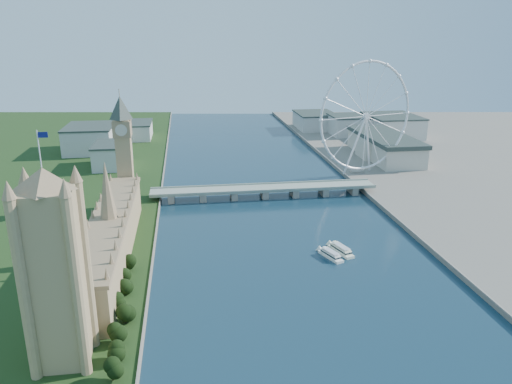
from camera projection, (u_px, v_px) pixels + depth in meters
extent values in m
cube|color=tan|center=(57.00, 280.00, 227.14)|extent=(22.00, 22.00, 86.00)
pyramid|color=#937A59|center=(42.00, 168.00, 211.08)|extent=(28.16, 28.16, 10.00)
cylinder|color=silver|center=(39.00, 149.00, 208.65)|extent=(0.50, 0.50, 16.00)
cube|color=navy|center=(43.00, 135.00, 207.13)|extent=(4.00, 0.16, 2.40)
cube|color=tan|center=(111.00, 240.00, 345.36)|extent=(24.00, 200.00, 28.00)
cone|color=#937A59|center=(107.00, 190.00, 334.45)|extent=(12.00, 12.00, 40.00)
cube|color=tan|center=(125.00, 165.00, 439.36)|extent=(13.00, 13.00, 80.00)
cube|color=#937A59|center=(122.00, 129.00, 429.66)|extent=(15.00, 15.00, 14.00)
pyramid|color=#2D3833|center=(119.00, 96.00, 421.18)|extent=(20.02, 20.02, 20.00)
cube|color=gray|center=(264.00, 189.00, 487.87)|extent=(220.00, 22.00, 2.00)
cube|color=gray|center=(171.00, 197.00, 477.14)|extent=(6.00, 20.00, 7.50)
cube|color=gray|center=(203.00, 196.00, 481.20)|extent=(6.00, 20.00, 7.50)
cube|color=gray|center=(234.00, 194.00, 485.25)|extent=(6.00, 20.00, 7.50)
cube|color=gray|center=(264.00, 193.00, 489.30)|extent=(6.00, 20.00, 7.50)
cube|color=gray|center=(294.00, 192.00, 493.36)|extent=(6.00, 20.00, 7.50)
cube|color=gray|center=(323.00, 191.00, 497.41)|extent=(6.00, 20.00, 7.50)
cube|color=gray|center=(352.00, 189.00, 501.47)|extent=(6.00, 20.00, 7.50)
torus|color=silver|center=(366.00, 116.00, 537.93)|extent=(113.60, 39.12, 118.60)
cylinder|color=silver|center=(366.00, 116.00, 537.93)|extent=(7.25, 6.61, 6.00)
cube|color=gray|center=(357.00, 171.00, 566.35)|extent=(14.00, 10.00, 2.00)
cube|color=beige|center=(113.00, 156.00, 586.61)|extent=(40.00, 60.00, 26.00)
cube|color=beige|center=(90.00, 139.00, 665.20)|extent=(60.00, 80.00, 32.00)
cube|color=beige|center=(134.00, 131.00, 748.93)|extent=(50.00, 70.00, 22.00)
cube|color=beige|center=(350.00, 126.00, 773.75)|extent=(60.00, 60.00, 28.00)
cube|color=beige|center=(392.00, 126.00, 762.68)|extent=(70.00, 90.00, 30.00)
cube|color=beige|center=(315.00, 121.00, 825.55)|extent=(60.00, 80.00, 24.00)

